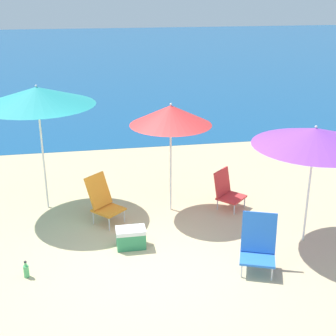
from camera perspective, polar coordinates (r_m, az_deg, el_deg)
The scene contains 10 objects.
ground_plane at distance 7.38m, azimuth -2.80°, elevation -11.93°, with size 60.00×60.00×0.00m, color #C6B284.
sea_water at distance 32.12m, azimuth -8.98°, elevation 13.71°, with size 60.00×40.00×0.01m.
beach_umbrella_teal at distance 8.80m, azimuth -15.68°, elevation 8.44°, with size 2.09×2.09×2.41m.
beach_umbrella_red at distance 8.45m, azimuth 0.34°, elevation 6.46°, with size 1.50×1.50×2.10m.
beach_umbrella_purple at distance 7.68m, azimuth 17.48°, elevation 3.63°, with size 1.97×1.97×2.03m.
beach_chair_red at distance 9.13m, azimuth 7.16°, elevation -2.64°, with size 0.70×0.70×0.75m.
beach_chair_blue at distance 7.26m, azimuth 10.94°, elevation -9.03°, with size 0.67×0.67×0.87m.
beach_chair_orange at distance 8.56m, azimuth -7.93°, elevation -3.83°, with size 0.74×0.75×0.88m.
water_bottle at distance 7.39m, azimuth -16.89°, elevation -11.89°, with size 0.08×0.08×0.27m.
cooler_box at distance 7.81m, azimuth -4.55°, elevation -8.47°, with size 0.49×0.31×0.34m.
Camera 1 is at (-0.74, -6.14, 4.02)m, focal length 50.00 mm.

